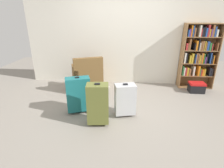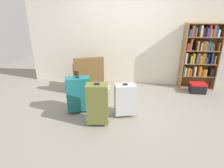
{
  "view_description": "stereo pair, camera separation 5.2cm",
  "coord_description": "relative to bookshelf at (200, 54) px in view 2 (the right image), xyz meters",
  "views": [
    {
      "loc": [
        0.14,
        -3.26,
        1.84
      ],
      "look_at": [
        -0.14,
        0.05,
        0.55
      ],
      "focal_mm": 28.73,
      "sensor_mm": 36.0,
      "label": 1
    },
    {
      "loc": [
        0.19,
        -3.25,
        1.84
      ],
      "look_at": [
        -0.14,
        0.05,
        0.55
      ],
      "focal_mm": 28.73,
      "sensor_mm": 36.0,
      "label": 2
    }
  ],
  "objects": [
    {
      "name": "back_wall",
      "position": [
        -1.96,
        0.22,
        0.4
      ],
      "size": [
        5.17,
        0.1,
        2.6
      ],
      "primitive_type": "cube",
      "color": "silver",
      "rests_on": "ground"
    },
    {
      "name": "suitcase_silver",
      "position": [
        -1.83,
        -1.65,
        -0.56
      ],
      "size": [
        0.43,
        0.32,
        0.66
      ],
      "color": "#B7BABF",
      "rests_on": "ground"
    },
    {
      "name": "storage_box",
      "position": [
        -0.05,
        -0.38,
        -0.77
      ],
      "size": [
        0.37,
        0.26,
        0.26
      ],
      "color": "black",
      "rests_on": "ground"
    },
    {
      "name": "ground_plane",
      "position": [
        -1.96,
        -1.46,
        -0.9
      ],
      "size": [
        9.06,
        9.06,
        0.0
      ],
      "primitive_type": "plane",
      "color": "gray"
    },
    {
      "name": "mug",
      "position": [
        -2.32,
        -0.37,
        -0.86
      ],
      "size": [
        0.12,
        0.08,
        0.1
      ],
      "color": "white",
      "rests_on": "ground"
    },
    {
      "name": "bookshelf",
      "position": [
        0.0,
        0.0,
        0.0
      ],
      "size": [
        0.87,
        0.31,
        1.65
      ],
      "color": "olive",
      "rests_on": "ground"
    },
    {
      "name": "armchair",
      "position": [
        -2.81,
        -0.44,
        -0.59
      ],
      "size": [
        0.91,
        0.91,
        0.9
      ],
      "color": "brown",
      "rests_on": "ground"
    },
    {
      "name": "suitcase_olive",
      "position": [
        -2.3,
        -1.98,
        -0.5
      ],
      "size": [
        0.39,
        0.29,
        0.78
      ],
      "color": "brown",
      "rests_on": "ground"
    },
    {
      "name": "suitcase_teal",
      "position": [
        -2.74,
        -1.59,
        -0.52
      ],
      "size": [
        0.5,
        0.36,
        0.75
      ],
      "color": "#19666B",
      "rests_on": "ground"
    }
  ]
}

